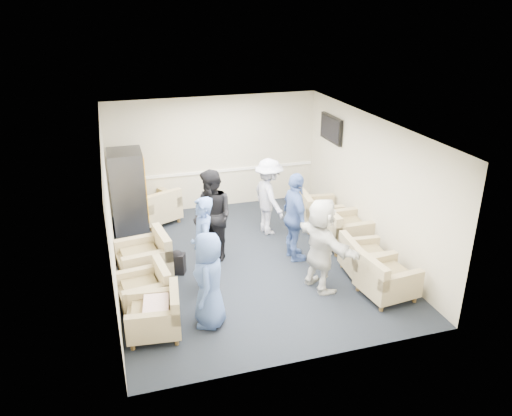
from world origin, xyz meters
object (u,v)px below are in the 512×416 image
object	(u,v)px
armchair_right_far	(318,213)
armchair_right_midfar	(342,231)
person_back_right	(269,197)
person_front_left	(209,280)
armchair_right_midnear	(363,259)
armchair_left_mid	(147,291)
vending_machine	(128,191)
armchair_left_near	(158,316)
person_front_right	(321,245)
person_mid_left	(203,246)
armchair_corner	(158,208)
armchair_right_near	(384,280)
person_back_left	(212,216)
armchair_left_far	(147,259)
person_mid_right	(295,218)

from	to	relation	value
armchair_right_far	armchair_right_midfar	bearing A→B (deg)	-168.31
person_back_right	person_front_left	bearing A→B (deg)	138.25
armchair_right_midnear	person_front_left	bearing A→B (deg)	107.15
armchair_left_mid	vending_machine	world-z (taller)	vending_machine
armchair_left_near	person_front_right	world-z (taller)	person_front_right
armchair_left_near	armchair_right_far	size ratio (longest dim) A/B	0.94
armchair_right_far	person_mid_left	distance (m)	3.55
armchair_corner	person_back_right	xyz separation A→B (m)	(2.25, -1.22, 0.49)
armchair_right_near	person_front_left	size ratio (longest dim) A/B	0.59
armchair_left_near	armchair_right_midnear	distance (m)	3.90
armchair_right_midfar	person_back_left	size ratio (longest dim) A/B	0.50
armchair_left_far	armchair_right_far	distance (m)	4.01
armchair_left_mid	armchair_right_far	xyz separation A→B (m)	(3.96, 2.14, 0.02)
person_mid_right	vending_machine	bearing A→B (deg)	53.18
person_back_right	armchair_left_mid	bearing A→B (deg)	119.22
armchair_left_mid	armchair_right_near	bearing A→B (deg)	70.10
armchair_corner	armchair_left_far	bearing A→B (deg)	54.62
person_front_left	person_mid_right	bearing A→B (deg)	147.30
armchair_corner	person_mid_right	size ratio (longest dim) A/B	0.65
person_mid_left	person_back_left	bearing A→B (deg)	163.12
armchair_right_far	person_mid_left	world-z (taller)	person_mid_left
armchair_right_near	person_mid_right	world-z (taller)	person_mid_right
armchair_corner	vending_machine	size ratio (longest dim) A/B	0.64
armchair_right_far	armchair_corner	xyz separation A→B (m)	(-3.40, 1.25, 0.01)
armchair_right_midnear	person_back_left	world-z (taller)	person_back_left
person_front_left	person_mid_right	xyz separation A→B (m)	(2.01, 1.61, 0.10)
armchair_left_mid	armchair_right_midnear	distance (m)	3.92
armchair_right_far	person_mid_right	world-z (taller)	person_mid_right
armchair_left_near	armchair_right_far	xyz separation A→B (m)	(3.87, 2.92, 0.02)
person_front_right	armchair_right_midfar	bearing A→B (deg)	-51.90
person_back_left	person_front_right	xyz separation A→B (m)	(1.55, -1.62, -0.06)
armchair_left_far	person_back_left	xyz separation A→B (m)	(1.31, 0.32, 0.55)
armchair_left_far	armchair_right_near	xyz separation A→B (m)	(3.80, -1.89, -0.02)
vending_machine	person_back_right	size ratio (longest dim) A/B	1.08
person_mid_left	person_front_right	distance (m)	2.02
armchair_right_near	armchair_corner	bearing A→B (deg)	31.94
armchair_right_midnear	person_mid_left	bearing A→B (deg)	88.64
armchair_left_far	armchair_right_midnear	distance (m)	3.97
armchair_right_near	armchair_left_mid	bearing A→B (deg)	71.39
armchair_left_mid	person_back_right	size ratio (longest dim) A/B	0.53
person_mid_right	person_front_right	bearing A→B (deg)	-176.81
armchair_left_mid	person_front_right	size ratio (longest dim) A/B	0.52
armchair_corner	person_front_right	distance (m)	4.40
armchair_right_near	armchair_right_midfar	xyz separation A→B (m)	(0.16, 1.95, 0.02)
armchair_right_near	armchair_right_far	bearing A→B (deg)	-7.41
armchair_corner	person_mid_right	distance (m)	3.49
armchair_right_midfar	person_mid_right	bearing A→B (deg)	99.71
armchair_left_mid	armchair_right_near	distance (m)	3.99
armchair_right_far	person_mid_left	bearing A→B (deg)	129.08
person_front_left	person_back_right	distance (m)	3.47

